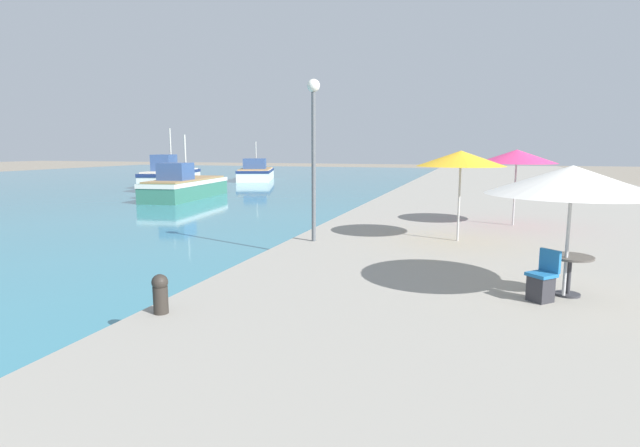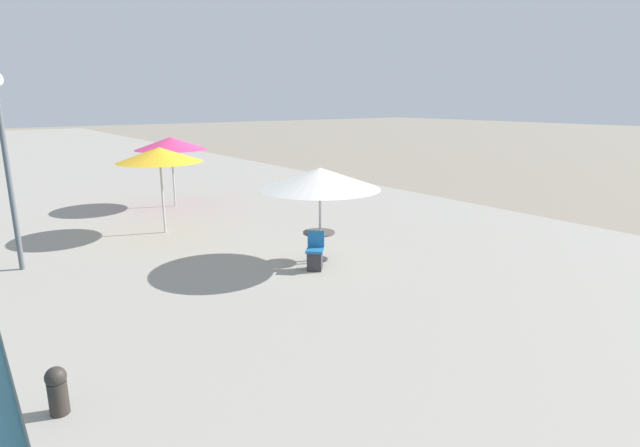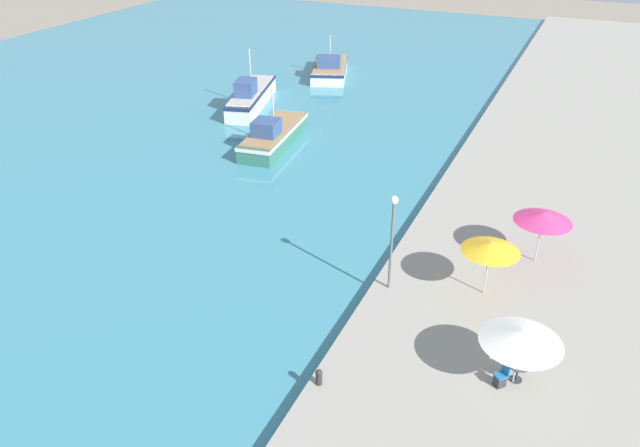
{
  "view_description": "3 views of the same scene",
  "coord_description": "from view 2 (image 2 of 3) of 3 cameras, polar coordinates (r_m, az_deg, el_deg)",
  "views": [
    {
      "loc": [
        5.26,
        1.43,
        3.2
      ],
      "look_at": [
        1.5,
        13.17,
        1.32
      ],
      "focal_mm": 28.0,
      "sensor_mm": 36.0,
      "label": 1
    },
    {
      "loc": [
        -0.29,
        1.54,
        4.45
      ],
      "look_at": [
        6.8,
        11.06,
        1.52
      ],
      "focal_mm": 28.0,
      "sensor_mm": 36.0,
      "label": 2
    },
    {
      "loc": [
        7.34,
        -7.28,
        16.61
      ],
      "look_at": [
        -4.0,
        18.0,
        1.12
      ],
      "focal_mm": 35.0,
      "sensor_mm": 36.0,
      "label": 3
    }
  ],
  "objects": [
    {
      "name": "quay_promenade",
      "position": [
        36.66,
        -23.47,
        6.17
      ],
      "size": [
        16.0,
        90.0,
        0.52
      ],
      "color": "gray",
      "rests_on": "ground_plane"
    },
    {
      "name": "cafe_umbrella_pink",
      "position": [
        12.01,
        0.0,
        5.18
      ],
      "size": [
        2.92,
        2.92,
        2.37
      ],
      "color": "#B7B7B7",
      "rests_on": "quay_promenade"
    },
    {
      "name": "cafe_umbrella_white",
      "position": [
        15.6,
        -17.88,
        7.48
      ],
      "size": [
        2.51,
        2.51,
        2.6
      ],
      "color": "#B7B7B7",
      "rests_on": "quay_promenade"
    },
    {
      "name": "cafe_umbrella_striped",
      "position": [
        19.59,
        -16.67,
        8.76
      ],
      "size": [
        2.67,
        2.67,
        2.62
      ],
      "color": "#B7B7B7",
      "rests_on": "quay_promenade"
    },
    {
      "name": "cafe_table",
      "position": [
        12.52,
        -0.11,
        -1.87
      ],
      "size": [
        0.8,
        0.8,
        0.74
      ],
      "color": "#333338",
      "rests_on": "quay_promenade"
    },
    {
      "name": "cafe_chair_left",
      "position": [
        11.9,
        -0.57,
        -3.77
      ],
      "size": [
        0.59,
        0.59,
        0.91
      ],
      "rotation": [
        0.0,
        0.0,
        2.37
      ],
      "color": "#2D2D33",
      "rests_on": "quay_promenade"
    },
    {
      "name": "mooring_bollard",
      "position": [
        7.5,
        -27.83,
        -16.4
      ],
      "size": [
        0.26,
        0.26,
        0.65
      ],
      "color": "#2D2823",
      "rests_on": "quay_promenade"
    },
    {
      "name": "lamppost",
      "position": [
        13.44,
        -32.49,
        8.16
      ],
      "size": [
        0.36,
        0.36,
        4.56
      ],
      "color": "#565B60",
      "rests_on": "quay_promenade"
    }
  ]
}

